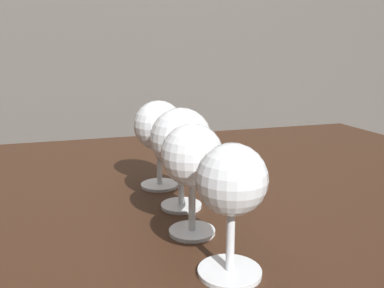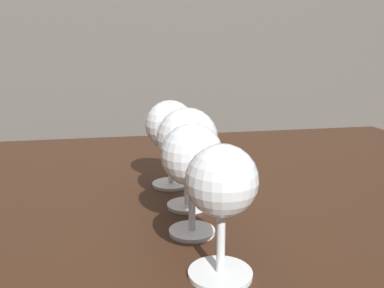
# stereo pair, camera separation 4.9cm
# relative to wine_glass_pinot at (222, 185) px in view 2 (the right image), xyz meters

# --- Properties ---
(dining_table) EXTENTS (1.24, 0.83, 0.75)m
(dining_table) POSITION_rel_wine_glass_pinot_xyz_m (0.06, 0.30, -0.20)
(dining_table) COLOR #382114
(dining_table) RESTS_ON ground_plane
(wine_glass_pinot) EXTENTS (0.07, 0.07, 0.14)m
(wine_glass_pinot) POSITION_rel_wine_glass_pinot_xyz_m (0.00, 0.00, 0.00)
(wine_glass_pinot) COLOR white
(wine_glass_pinot) RESTS_ON dining_table
(wine_glass_chardonnay) EXTENTS (0.08, 0.08, 0.14)m
(wine_glass_chardonnay) POSITION_rel_wine_glass_pinot_xyz_m (-0.01, 0.10, 0.00)
(wine_glass_chardonnay) COLOR white
(wine_glass_chardonnay) RESTS_ON dining_table
(wine_glass_port) EXTENTS (0.09, 0.09, 0.15)m
(wine_glass_port) POSITION_rel_wine_glass_pinot_xyz_m (0.00, 0.19, 0.00)
(wine_glass_port) COLOR white
(wine_glass_port) RESTS_ON dining_table
(wine_glass_white) EXTENTS (0.08, 0.08, 0.15)m
(wine_glass_white) POSITION_rel_wine_glass_pinot_xyz_m (-0.01, 0.29, 0.00)
(wine_glass_white) COLOR white
(wine_glass_white) RESTS_ON dining_table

